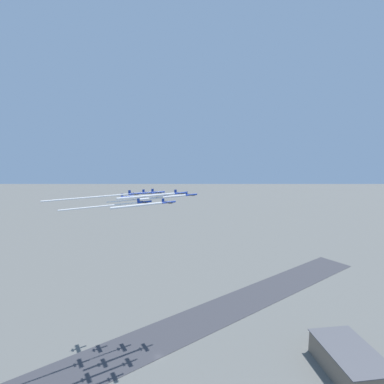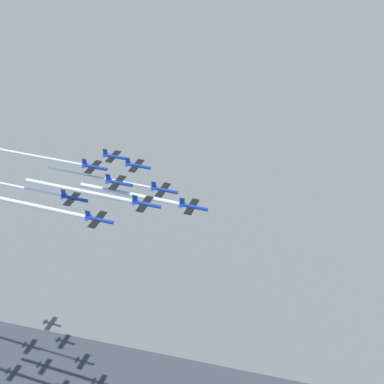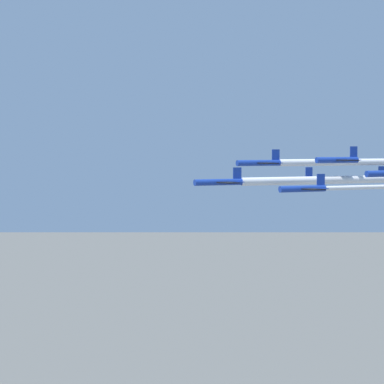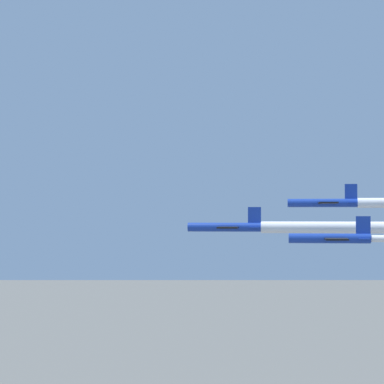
{
  "view_description": "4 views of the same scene",
  "coord_description": "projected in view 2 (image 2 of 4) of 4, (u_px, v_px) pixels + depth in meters",
  "views": [
    {
      "loc": [
        156.55,
        -0.84,
        117.88
      ],
      "look_at": [
        -31.73,
        23.79,
        90.14
      ],
      "focal_mm": 28.0,
      "sensor_mm": 36.0,
      "label": 1
    },
    {
      "loc": [
        61.9,
        107.62,
        178.01
      ],
      "look_at": [
        -32.04,
        19.56,
        90.97
      ],
      "focal_mm": 50.0,
      "sensor_mm": 36.0,
      "label": 2
    },
    {
      "loc": [
        -173.81,
        33.1,
        94.46
      ],
      "look_at": [
        -29.8,
        27.15,
        87.23
      ],
      "focal_mm": 85.0,
      "sensor_mm": 36.0,
      "label": 3
    },
    {
      "loc": [
        -105.08,
        -18.92,
        90.46
      ],
      "look_at": [
        -29.81,
        26.9,
        92.88
      ],
      "focal_mm": 70.0,
      "sensor_mm": 36.0,
      "label": 4
    }
  ],
  "objects": [
    {
      "name": "jet_7",
      "position": [
        94.0,
        167.0,
        166.17
      ],
      "size": [
        8.14,
        8.35,
        2.85
      ],
      "rotation": [
        0.0,
        0.0,
        0.43
      ],
      "color": "#19389E"
    },
    {
      "name": "jet_3",
      "position": [
        137.0,
        166.0,
        169.1
      ],
      "size": [
        8.14,
        8.35,
        2.85
      ],
      "rotation": [
        0.0,
        0.0,
        0.43
      ],
      "color": "#19389E"
    },
    {
      "name": "jet_6",
      "position": [
        114.0,
        157.0,
        178.96
      ],
      "size": [
        8.14,
        8.35,
        2.85
      ],
      "rotation": [
        0.0,
        0.0,
        0.43
      ],
      "color": "#19389E"
    },
    {
      "name": "jet_5",
      "position": [
        98.0,
        219.0,
        148.81
      ],
      "size": [
        8.14,
        8.35,
        2.85
      ],
      "rotation": [
        0.0,
        0.0,
        0.43
      ],
      "color": "#19389E"
    },
    {
      "name": "jet_2",
      "position": [
        146.0,
        204.0,
        149.2
      ],
      "size": [
        8.14,
        8.35,
        2.85
      ],
      "rotation": [
        0.0,
        0.0,
        0.43
      ],
      "color": "#19389E"
    },
    {
      "name": "jet_0",
      "position": [
        193.0,
        207.0,
        153.08
      ],
      "size": [
        8.14,
        8.35,
        2.85
      ],
      "rotation": [
        0.0,
        0.0,
        0.43
      ],
      "color": "#19389E"
    },
    {
      "name": "smoke_trail_0",
      "position": [
        129.0,
        194.0,
        158.37
      ],
      "size": [
        14.41,
        29.59,
        1.33
      ],
      "rotation": [
        0.0,
        0.0,
        0.43
      ],
      "color": "white"
    },
    {
      "name": "smoke_trail_1",
      "position": [
        99.0,
        178.0,
        167.9
      ],
      "size": [
        15.54,
        33.04,
        0.72
      ],
      "rotation": [
        0.0,
        0.0,
        0.43
      ],
      "color": "white"
    },
    {
      "name": "jet_1",
      "position": [
        164.0,
        190.0,
        162.06
      ],
      "size": [
        8.14,
        8.35,
        2.85
      ],
      "rotation": [
        0.0,
        0.0,
        0.43
      ],
      "color": "#19389E"
    },
    {
      "name": "smoke_trail_8",
      "position": [
        4.0,
        184.0,
        163.5
      ],
      "size": [
        17.3,
        36.81,
        0.78
      ],
      "rotation": [
        0.0,
        0.0,
        0.43
      ],
      "color": "white"
    },
    {
      "name": "jet_4",
      "position": [
        118.0,
        183.0,
        157.32
      ],
      "size": [
        8.14,
        8.35,
        2.85
      ],
      "rotation": [
        0.0,
        0.0,
        0.43
      ],
      "color": "#19389E"
    },
    {
      "name": "smoke_trail_5",
      "position": [
        42.0,
        207.0,
        153.66
      ],
      "size": [
        12.92,
        26.47,
        1.22
      ],
      "rotation": [
        0.0,
        0.0,
        0.43
      ],
      "color": "white"
    },
    {
      "name": "smoke_trail_2",
      "position": [
        78.0,
        191.0,
        154.84
      ],
      "size": [
        15.39,
        31.94,
        1.21
      ],
      "rotation": [
        0.0,
        0.0,
        0.43
      ],
      "color": "white"
    },
    {
      "name": "smoke_trail_7",
      "position": [
        20.0,
        153.0,
        173.34
      ],
      "size": [
        19.81,
        42.23,
        0.83
      ],
      "rotation": [
        0.0,
        0.0,
        0.43
      ],
      "color": "white"
    },
    {
      "name": "jet_8",
      "position": [
        73.0,
        198.0,
        157.11
      ],
      "size": [
        8.14,
        8.35,
        2.85
      ],
      "rotation": [
        0.0,
        0.0,
        0.43
      ],
      "color": "#19389E"
    }
  ]
}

